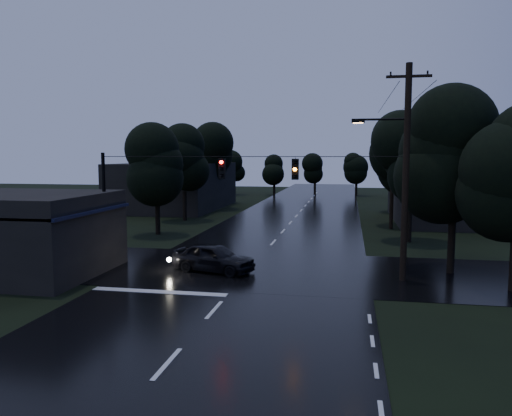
% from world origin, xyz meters
% --- Properties ---
extents(ground, '(160.00, 160.00, 0.00)m').
position_xyz_m(ground, '(0.00, 0.00, 0.00)').
color(ground, black).
rests_on(ground, ground).
extents(main_road, '(12.00, 120.00, 0.02)m').
position_xyz_m(main_road, '(0.00, 30.00, 0.00)').
color(main_road, black).
rests_on(main_road, ground).
extents(cross_street, '(60.00, 9.00, 0.02)m').
position_xyz_m(cross_street, '(0.00, 12.00, 0.00)').
color(cross_street, black).
rests_on(cross_street, ground).
extents(building_far_right, '(10.00, 14.00, 4.40)m').
position_xyz_m(building_far_right, '(14.00, 34.00, 2.20)').
color(building_far_right, black).
rests_on(building_far_right, ground).
extents(building_far_left, '(10.00, 16.00, 5.00)m').
position_xyz_m(building_far_left, '(-14.00, 40.00, 2.50)').
color(building_far_left, black).
rests_on(building_far_left, ground).
extents(utility_pole_main, '(3.50, 0.30, 10.00)m').
position_xyz_m(utility_pole_main, '(7.41, 11.00, 5.26)').
color(utility_pole_main, black).
rests_on(utility_pole_main, ground).
extents(utility_pole_far, '(2.00, 0.30, 7.50)m').
position_xyz_m(utility_pole_far, '(8.30, 28.00, 3.88)').
color(utility_pole_far, black).
rests_on(utility_pole_far, ground).
extents(anchor_pole_left, '(0.18, 0.18, 6.00)m').
position_xyz_m(anchor_pole_left, '(-7.50, 11.00, 3.00)').
color(anchor_pole_left, black).
rests_on(anchor_pole_left, ground).
extents(span_signals, '(15.00, 0.37, 1.12)m').
position_xyz_m(span_signals, '(0.56, 10.99, 5.24)').
color(span_signals, black).
rests_on(span_signals, ground).
extents(tree_corner_near, '(4.48, 4.48, 9.44)m').
position_xyz_m(tree_corner_near, '(10.00, 13.00, 5.99)').
color(tree_corner_near, black).
rests_on(tree_corner_near, ground).
extents(tree_left_a, '(3.92, 3.92, 8.26)m').
position_xyz_m(tree_left_a, '(-9.00, 22.00, 5.24)').
color(tree_left_a, black).
rests_on(tree_left_a, ground).
extents(tree_left_b, '(4.20, 4.20, 8.85)m').
position_xyz_m(tree_left_b, '(-9.60, 30.00, 5.62)').
color(tree_left_b, black).
rests_on(tree_left_b, ground).
extents(tree_left_c, '(4.48, 4.48, 9.44)m').
position_xyz_m(tree_left_c, '(-10.20, 40.00, 5.99)').
color(tree_left_c, black).
rests_on(tree_left_c, ground).
extents(tree_right_a, '(4.20, 4.20, 8.85)m').
position_xyz_m(tree_right_a, '(9.00, 22.00, 5.62)').
color(tree_right_a, black).
rests_on(tree_right_a, ground).
extents(tree_right_b, '(4.48, 4.48, 9.44)m').
position_xyz_m(tree_right_b, '(9.60, 30.00, 5.99)').
color(tree_right_b, black).
rests_on(tree_right_b, ground).
extents(tree_right_c, '(4.76, 4.76, 10.03)m').
position_xyz_m(tree_right_c, '(10.20, 40.00, 6.37)').
color(tree_right_c, black).
rests_on(tree_right_c, ground).
extents(car, '(4.57, 2.80, 1.45)m').
position_xyz_m(car, '(-1.71, 11.13, 0.73)').
color(car, black).
rests_on(car, ground).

